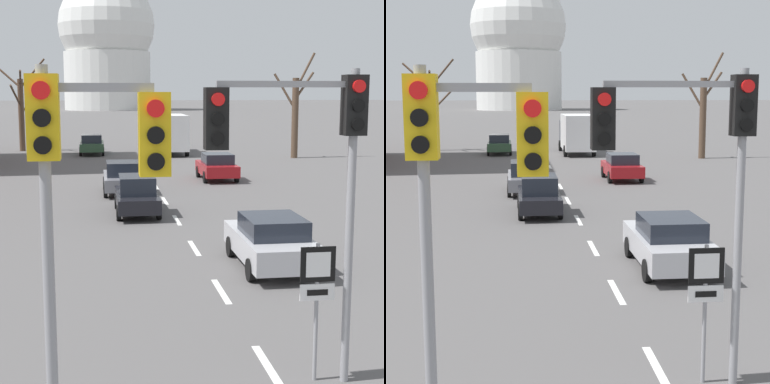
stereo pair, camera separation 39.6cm
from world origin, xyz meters
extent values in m
cube|color=silver|center=(0.00, 7.33, 0.00)|extent=(0.16, 2.00, 0.01)
cube|color=silver|center=(0.00, 11.83, 0.00)|extent=(0.16, 2.00, 0.01)
cube|color=silver|center=(0.00, 16.33, 0.00)|extent=(0.16, 2.00, 0.01)
cube|color=silver|center=(0.00, 20.83, 0.00)|extent=(0.16, 2.00, 0.01)
cube|color=silver|center=(0.00, 25.33, 0.00)|extent=(0.16, 2.00, 0.01)
cube|color=silver|center=(0.00, 29.83, 0.00)|extent=(0.16, 2.00, 0.01)
cube|color=silver|center=(0.00, 34.33, 0.00)|extent=(0.16, 2.00, 0.01)
cube|color=silver|center=(0.00, 38.83, 0.00)|extent=(0.16, 2.00, 0.01)
cylinder|color=gray|center=(1.13, 6.65, 2.62)|extent=(0.14, 0.14, 5.24)
cube|color=black|center=(1.13, 6.65, 4.66)|extent=(0.36, 0.28, 0.96)
cylinder|color=red|center=(1.13, 6.48, 4.96)|extent=(0.20, 0.06, 0.20)
cylinder|color=black|center=(1.13, 6.48, 4.66)|extent=(0.20, 0.06, 0.20)
cylinder|color=black|center=(1.13, 6.48, 4.36)|extent=(0.20, 0.06, 0.20)
cube|color=gray|center=(0.01, 6.65, 4.99)|extent=(2.24, 0.10, 0.10)
cube|color=black|center=(-1.11, 6.65, 4.46)|extent=(0.36, 0.28, 0.96)
cylinder|color=red|center=(-1.11, 6.48, 4.76)|extent=(0.20, 0.06, 0.20)
cylinder|color=black|center=(-1.11, 6.48, 4.46)|extent=(0.20, 0.06, 0.20)
cylinder|color=black|center=(-1.11, 6.48, 4.16)|extent=(0.20, 0.06, 0.20)
cylinder|color=gray|center=(-3.52, 4.19, 2.58)|extent=(0.14, 0.14, 5.17)
cube|color=yellow|center=(-3.52, 4.19, 4.59)|extent=(0.36, 0.28, 0.96)
cylinder|color=red|center=(-3.52, 4.02, 4.88)|extent=(0.20, 0.06, 0.20)
cylinder|color=black|center=(-3.52, 4.02, 4.59)|extent=(0.20, 0.06, 0.20)
cylinder|color=black|center=(-3.52, 4.02, 4.29)|extent=(0.20, 0.06, 0.20)
cube|color=gray|center=(-2.90, 4.19, 4.92)|extent=(1.24, 0.10, 0.10)
cube|color=yellow|center=(-2.28, 4.19, 4.39)|extent=(0.36, 0.28, 0.96)
cylinder|color=red|center=(-2.28, 4.02, 4.68)|extent=(0.20, 0.06, 0.20)
cylinder|color=black|center=(-2.28, 4.02, 4.39)|extent=(0.20, 0.06, 0.20)
cylinder|color=black|center=(-2.28, 4.02, 4.09)|extent=(0.20, 0.06, 0.20)
cylinder|color=gray|center=(0.64, 6.76, 1.19)|extent=(0.07, 0.07, 2.39)
cube|color=black|center=(0.64, 6.74, 2.04)|extent=(0.60, 0.03, 0.60)
cube|color=white|center=(0.64, 6.72, 2.04)|extent=(0.42, 0.01, 0.42)
cube|color=white|center=(0.64, 6.74, 1.56)|extent=(0.60, 0.03, 0.28)
cube|color=black|center=(0.64, 6.72, 1.56)|extent=(0.36, 0.01, 0.10)
cube|color=slate|center=(-1.77, 27.95, 0.61)|extent=(1.85, 4.26, 0.58)
cube|color=#1E232D|center=(-1.77, 27.73, 1.23)|extent=(1.57, 2.05, 0.66)
cylinder|color=black|center=(-2.65, 29.27, 0.32)|extent=(0.18, 0.64, 0.64)
cylinder|color=black|center=(-0.90, 29.27, 0.32)|extent=(0.18, 0.64, 0.64)
cylinder|color=black|center=(-2.65, 26.63, 0.32)|extent=(0.18, 0.64, 0.64)
cylinder|color=black|center=(-0.90, 26.63, 0.32)|extent=(0.18, 0.64, 0.64)
cube|color=#2D4C33|center=(-3.44, 48.18, 0.66)|extent=(1.82, 4.60, 0.62)
cube|color=#1E232D|center=(-3.44, 47.95, 1.28)|extent=(1.54, 2.21, 0.61)
cylinder|color=black|center=(-4.30, 49.61, 0.35)|extent=(0.18, 0.71, 0.71)
cylinder|color=black|center=(-2.58, 49.61, 0.35)|extent=(0.18, 0.71, 0.71)
cylinder|color=black|center=(-4.30, 46.76, 0.35)|extent=(0.18, 0.71, 0.71)
cylinder|color=black|center=(-2.58, 46.76, 0.35)|extent=(0.18, 0.71, 0.71)
cube|color=maroon|center=(3.62, 31.97, 0.63)|extent=(1.84, 4.00, 0.61)
cube|color=#1E232D|center=(3.62, 31.77, 1.22)|extent=(1.56, 1.92, 0.57)
cylinder|color=black|center=(2.75, 33.21, 0.32)|extent=(0.18, 0.65, 0.65)
cylinder|color=black|center=(4.49, 33.21, 0.32)|extent=(0.18, 0.65, 0.65)
cylinder|color=black|center=(2.75, 30.73, 0.32)|extent=(0.18, 0.65, 0.65)
cylinder|color=black|center=(4.49, 30.73, 0.32)|extent=(0.18, 0.65, 0.65)
cube|color=black|center=(-1.44, 22.39, 0.59)|extent=(1.64, 4.22, 0.56)
cube|color=#1E232D|center=(-1.44, 22.18, 1.22)|extent=(1.39, 2.02, 0.71)
cylinder|color=black|center=(-2.21, 23.70, 0.31)|extent=(0.18, 0.61, 0.61)
cylinder|color=black|center=(-0.67, 23.70, 0.31)|extent=(0.18, 0.61, 0.61)
cylinder|color=black|center=(-2.21, 21.09, 0.31)|extent=(0.18, 0.61, 0.61)
cylinder|color=black|center=(-0.67, 21.09, 0.31)|extent=(0.18, 0.61, 0.61)
cube|color=#B7B7BC|center=(1.80, 13.86, 0.63)|extent=(1.85, 4.17, 0.65)
cube|color=#1E232D|center=(1.80, 13.65, 1.22)|extent=(1.57, 2.00, 0.53)
cylinder|color=black|center=(0.93, 15.15, 0.30)|extent=(0.18, 0.60, 0.60)
cylinder|color=black|center=(2.67, 15.15, 0.30)|extent=(0.18, 0.60, 0.60)
cylinder|color=black|center=(0.93, 12.57, 0.30)|extent=(0.18, 0.60, 0.60)
cylinder|color=black|center=(2.67, 12.57, 0.30)|extent=(0.18, 0.60, 0.60)
cube|color=silver|center=(2.96, 55.03, 0.65)|extent=(1.71, 4.02, 0.65)
cube|color=#1E232D|center=(2.96, 54.82, 1.29)|extent=(1.45, 1.93, 0.64)
cylinder|color=black|center=(2.15, 56.27, 0.32)|extent=(0.18, 0.65, 0.65)
cylinder|color=black|center=(3.76, 56.27, 0.32)|extent=(0.18, 0.65, 0.65)
cylinder|color=black|center=(2.15, 53.78, 0.32)|extent=(0.18, 0.65, 0.65)
cylinder|color=black|center=(3.76, 53.78, 0.32)|extent=(0.18, 0.65, 0.65)
cube|color=#333842|center=(2.69, 50.44, 1.49)|extent=(2.20, 2.00, 2.10)
cube|color=white|center=(2.69, 46.84, 1.79)|extent=(2.30, 5.20, 2.70)
cylinder|color=black|center=(1.59, 50.44, 0.44)|extent=(0.24, 0.88, 0.88)
cylinder|color=black|center=(3.79, 50.44, 0.44)|extent=(0.24, 0.88, 0.88)
cylinder|color=black|center=(1.59, 45.41, 0.44)|extent=(0.24, 0.88, 0.88)
cylinder|color=black|center=(3.79, 45.41, 0.44)|extent=(0.24, 0.88, 0.88)
cylinder|color=brown|center=(-9.23, 52.04, 2.99)|extent=(0.48, 0.48, 5.97)
cylinder|color=brown|center=(-9.55, 51.19, 4.64)|extent=(0.69, 1.85, 1.77)
cylinder|color=brown|center=(-10.40, 52.53, 6.30)|extent=(2.40, 1.27, 2.12)
cylinder|color=brown|center=(-8.30, 52.70, 4.20)|extent=(1.88, 1.60, 2.03)
cylinder|color=brown|center=(-8.23, 52.13, 6.41)|extent=(2.13, 0.37, 2.51)
cylinder|color=brown|center=(-9.12, 51.35, 6.04)|extent=(0.35, 1.49, 1.29)
cylinder|color=brown|center=(11.61, 43.19, 2.96)|extent=(0.50, 0.50, 5.92)
cylinder|color=brown|center=(10.87, 43.47, 4.91)|extent=(1.63, 0.75, 2.74)
cylinder|color=brown|center=(12.26, 43.14, 5.35)|extent=(1.44, 0.26, 2.05)
cylinder|color=brown|center=(12.30, 43.19, 6.38)|extent=(1.53, 0.18, 2.80)
cylinder|color=silver|center=(0.00, 180.58, 8.00)|extent=(24.01, 24.01, 16.00)
sphere|color=silver|center=(0.00, 180.58, 23.34)|extent=(26.67, 26.67, 26.67)
camera|label=1|loc=(-2.92, -3.17, 4.86)|focal=60.00mm
camera|label=2|loc=(-2.53, -3.22, 4.86)|focal=60.00mm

